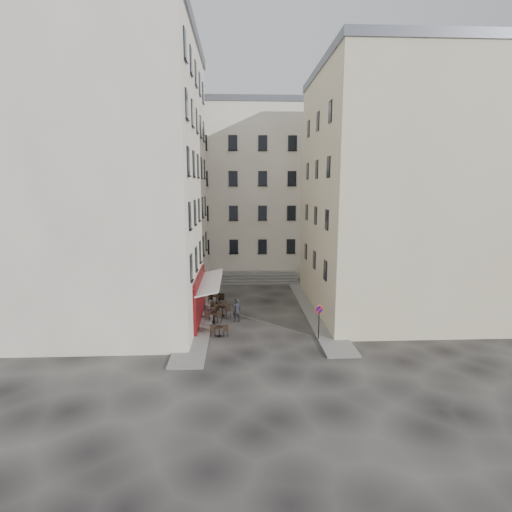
{
  "coord_description": "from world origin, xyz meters",
  "views": [
    {
      "loc": [
        -1.59,
        -27.26,
        9.81
      ],
      "look_at": [
        -0.14,
        4.0,
        4.26
      ],
      "focal_mm": 28.0,
      "sensor_mm": 36.0,
      "label": 1
    }
  ],
  "objects": [
    {
      "name": "sidewalk_left",
      "position": [
        -4.5,
        4.0,
        0.06
      ],
      "size": [
        2.0,
        22.0,
        0.12
      ],
      "primitive_type": "cube",
      "color": "slate",
      "rests_on": "ground"
    },
    {
      "name": "bistro_table_d",
      "position": [
        -3.14,
        2.96,
        0.45
      ],
      "size": [
        1.26,
        0.59,
        0.89
      ],
      "color": "black",
      "rests_on": "ground"
    },
    {
      "name": "pedestrian",
      "position": [
        -1.7,
        0.61,
        0.88
      ],
      "size": [
        0.74,
        0.61,
        1.76
      ],
      "primitive_type": "imported",
      "rotation": [
        0.0,
        0.0,
        3.47
      ],
      "color": "black",
      "rests_on": "ground"
    },
    {
      "name": "bistro_table_e",
      "position": [
        -3.41,
        4.93,
        0.49
      ],
      "size": [
        1.36,
        0.64,
        0.95
      ],
      "color": "black",
      "rests_on": "ground"
    },
    {
      "name": "bistro_table_a",
      "position": [
        -2.85,
        -2.29,
        0.43
      ],
      "size": [
        1.2,
        0.56,
        0.85
      ],
      "color": "black",
      "rests_on": "ground"
    },
    {
      "name": "bistro_table_b",
      "position": [
        -3.4,
        0.49,
        0.46
      ],
      "size": [
        1.28,
        0.6,
        0.9
      ],
      "color": "black",
      "rests_on": "ground"
    },
    {
      "name": "bollard_near",
      "position": [
        -3.25,
        -1.0,
        0.53
      ],
      "size": [
        0.12,
        0.12,
        0.98
      ],
      "color": "black",
      "rests_on": "ground"
    },
    {
      "name": "bollard_far",
      "position": [
        -3.25,
        6.0,
        0.53
      ],
      "size": [
        0.12,
        0.12,
        0.98
      ],
      "color": "black",
      "rests_on": "ground"
    },
    {
      "name": "stone_steps",
      "position": [
        0.0,
        12.57,
        0.4
      ],
      "size": [
        9.0,
        3.15,
        0.8
      ],
      "color": "slate",
      "rests_on": "ground"
    },
    {
      "name": "no_parking_sign",
      "position": [
        3.54,
        -3.23,
        1.65
      ],
      "size": [
        0.53,
        0.12,
        2.33
      ],
      "rotation": [
        0.0,
        0.0,
        0.11
      ],
      "color": "black",
      "rests_on": "ground"
    },
    {
      "name": "building_right",
      "position": [
        10.5,
        3.5,
        9.31
      ],
      "size": [
        12.2,
        14.2,
        18.6
      ],
      "color": "beige",
      "rests_on": "ground"
    },
    {
      "name": "ground",
      "position": [
        0.0,
        0.0,
        0.0
      ],
      "size": [
        90.0,
        90.0,
        0.0
      ],
      "primitive_type": "plane",
      "color": "black",
      "rests_on": "ground"
    },
    {
      "name": "bistro_table_c",
      "position": [
        -2.79,
        1.95,
        0.46
      ],
      "size": [
        1.29,
        0.6,
        0.91
      ],
      "color": "black",
      "rests_on": "ground"
    },
    {
      "name": "sidewalk_right",
      "position": [
        4.5,
        3.0,
        0.06
      ],
      "size": [
        2.0,
        18.0,
        0.12
      ],
      "primitive_type": "cube",
      "color": "slate",
      "rests_on": "ground"
    },
    {
      "name": "cafe_storefront",
      "position": [
        -4.32,
        1.0,
        1.88
      ],
      "size": [
        1.74,
        7.3,
        3.5
      ],
      "color": "#43090B",
      "rests_on": "ground"
    },
    {
      "name": "building_left",
      "position": [
        -10.5,
        3.0,
        10.31
      ],
      "size": [
        12.2,
        16.2,
        20.6
      ],
      "color": "beige",
      "rests_on": "ground"
    },
    {
      "name": "bollard_mid",
      "position": [
        -3.25,
        2.5,
        0.53
      ],
      "size": [
        0.12,
        0.12,
        0.98
      ],
      "color": "black",
      "rests_on": "ground"
    },
    {
      "name": "building_back",
      "position": [
        -1.0,
        19.0,
        9.31
      ],
      "size": [
        18.2,
        10.2,
        18.6
      ],
      "color": "beige",
      "rests_on": "ground"
    }
  ]
}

